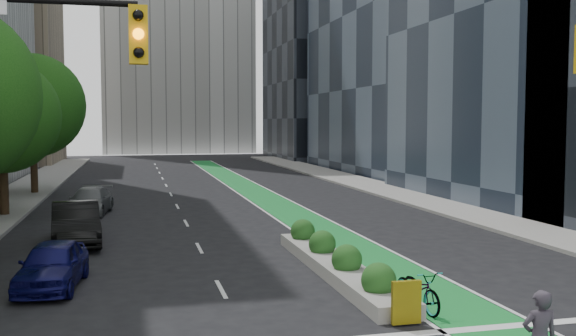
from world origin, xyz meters
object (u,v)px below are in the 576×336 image
parked_car_left_far (90,201)px  parked_car_left_near (52,265)px  bicycle (418,289)px  parked_car_left_mid (76,224)px  median_planter (336,262)px

parked_car_left_far → parked_car_left_near: bearing=-82.7°
bicycle → parked_car_left_far: bearing=108.5°
parked_car_left_near → parked_car_left_mid: bearing=95.0°
median_planter → parked_car_left_far: 17.08m
parked_car_left_far → median_planter: bearing=-53.7°
bicycle → parked_car_left_far: 21.14m
median_planter → bicycle: bearing=-79.1°
median_planter → bicycle: size_ratio=5.15×
bicycle → parked_car_left_far: parked_car_left_far is taller
median_planter → parked_car_left_near: size_ratio=2.63×
parked_car_left_mid → bicycle: bearing=-56.4°
median_planter → parked_car_left_far: size_ratio=2.24×
parked_car_left_mid → median_planter: bearing=-45.6°
bicycle → parked_car_left_mid: size_ratio=0.41×
parked_car_left_far → bicycle: bearing=-57.2°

